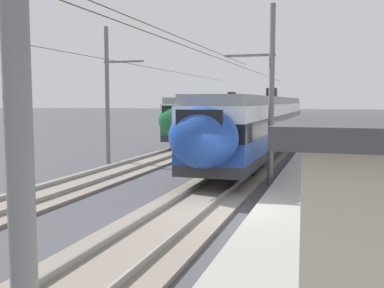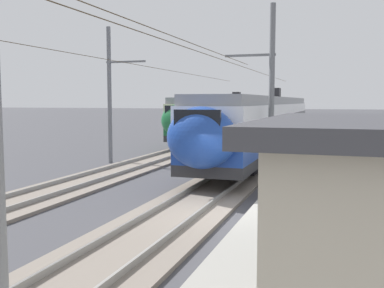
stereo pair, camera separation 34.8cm
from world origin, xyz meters
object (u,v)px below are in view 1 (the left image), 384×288
at_px(catenary_mast_far_side, 110,93).
at_px(potted_plant_platform_edge, 334,192).
at_px(passenger_walking, 365,219).
at_px(handbag_beside_passenger, 368,244).
at_px(catenary_mast_west, 3,32).
at_px(train_far_track, 221,116).
at_px(train_near_platform, 261,122).
at_px(platform_sign, 315,150).
at_px(catenary_mast_mid, 268,92).

relative_size(catenary_mast_far_side, potted_plant_platform_edge, 47.17).
xyz_separation_m(passenger_walking, handbag_beside_passenger, (1.04, -0.14, -0.82)).
height_order(catenary_mast_west, potted_plant_platform_edge, catenary_mast_west).
height_order(catenary_mast_far_side, passenger_walking, catenary_mast_far_side).
bearing_deg(train_far_track, train_near_platform, -155.62).
bearing_deg(passenger_walking, train_near_platform, 14.66).
bearing_deg(catenary_mast_far_side, platform_sign, -125.38).
relative_size(catenary_mast_far_side, platform_sign, 17.63).
xyz_separation_m(catenary_mast_mid, handbag_beside_passenger, (-9.00, -3.49, -3.49)).
bearing_deg(catenary_mast_mid, passenger_walking, -161.54).
relative_size(train_far_track, catenary_mast_far_side, 0.67).
bearing_deg(catenary_mast_mid, catenary_mast_west, -179.98).
relative_size(train_near_platform, catenary_mast_far_side, 0.71).
height_order(platform_sign, handbag_beside_passenger, platform_sign).
distance_m(catenary_mast_west, platform_sign, 11.91).
height_order(platform_sign, passenger_walking, platform_sign).
bearing_deg(catenary_mast_mid, train_far_track, 18.76).
bearing_deg(passenger_walking, train_far_track, 18.67).
height_order(train_far_track, handbag_beside_passenger, train_far_track).
bearing_deg(catenary_mast_west, passenger_walking, -29.24).
bearing_deg(catenary_mast_far_side, train_far_track, -6.06).
height_order(train_far_track, catenary_mast_mid, catenary_mast_mid).
distance_m(train_far_track, catenary_mast_west, 39.21).
bearing_deg(potted_plant_platform_edge, train_near_platform, 17.13).
bearing_deg(train_near_platform, train_far_track, 24.38).
bearing_deg(handbag_beside_passenger, catenary_mast_far_side, 45.53).
xyz_separation_m(catenary_mast_far_side, potted_plant_platform_edge, (-9.04, -12.36, -3.21)).
height_order(catenary_mast_far_side, handbag_beside_passenger, catenary_mast_far_side).
distance_m(train_near_platform, catenary_mast_mid, 9.79).
height_order(catenary_mast_far_side, potted_plant_platform_edge, catenary_mast_far_side).
bearing_deg(train_near_platform, potted_plant_platform_edge, -162.87).
xyz_separation_m(train_far_track, catenary_mast_west, (-38.42, -7.61, 1.94)).
relative_size(catenary_mast_west, handbag_beside_passenger, 109.20).
xyz_separation_m(train_far_track, platform_sign, (-26.90, -9.76, -0.21)).
xyz_separation_m(train_near_platform, passenger_walking, (-19.51, -5.10, -0.93)).
bearing_deg(catenary_mast_west, train_near_platform, 3.95).
bearing_deg(potted_plant_platform_edge, catenary_mast_mid, 28.04).
bearing_deg(train_near_platform, catenary_mast_far_side, 125.78).
bearing_deg(platform_sign, catenary_mast_mid, 25.52).
height_order(train_far_track, platform_sign, train_far_track).
relative_size(train_near_platform, catenary_mast_mid, 0.71).
relative_size(train_far_track, catenary_mast_mid, 0.67).
xyz_separation_m(train_near_platform, handbag_beside_passenger, (-18.48, -5.24, -1.75)).
xyz_separation_m(platform_sign, potted_plant_platform_edge, (-0.71, -0.63, -1.16)).
bearing_deg(platform_sign, catenary_mast_far_side, 54.62).
distance_m(catenary_mast_far_side, potted_plant_platform_edge, 15.64).
xyz_separation_m(catenary_mast_mid, catenary_mast_far_side, (3.83, 9.58, 0.09)).
bearing_deg(train_far_track, catenary_mast_west, -168.79).
bearing_deg(catenary_mast_mid, train_near_platform, 10.48).
xyz_separation_m(catenary_mast_far_side, platform_sign, (-8.33, -11.73, -2.05)).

